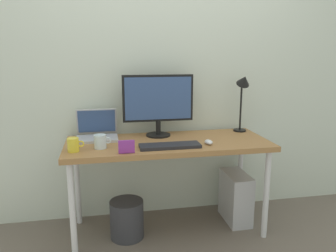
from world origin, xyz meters
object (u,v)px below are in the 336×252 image
Objects in this scene: glass_cup at (100,142)px; monitor at (158,102)px; coffee_mug at (73,145)px; wastebasket at (127,219)px; mouse at (209,142)px; computer_tower at (236,197)px; desk at (168,149)px; keyboard at (170,146)px; laptop at (97,131)px; desk_lamp at (243,90)px; photo_frame at (126,147)px.

monitor is at bearing 31.05° from glass_cup.
coffee_mug is 0.19m from glass_cup.
wastebasket is at bearing 15.85° from glass_cup.
wastebasket is at bearing 171.16° from mouse.
glass_cup is (0.18, 0.05, 0.00)m from coffee_mug.
coffee_mug reaches higher than wastebasket.
computer_tower is at bearing 5.92° from wastebasket.
coffee_mug is at bearing -179.91° from mouse.
keyboard is at bearing -96.44° from desk.
laptop reaches higher than computer_tower.
desk_lamp reaches higher than mouse.
glass_cup is (-0.46, -0.28, -0.23)m from monitor.
coffee_mug is (-1.37, -0.33, -0.32)m from desk_lamp.
monitor is 5.19× the size of photo_frame.
wastebasket is (0.20, -0.25, -0.66)m from laptop.
desk_lamp is (1.21, -0.02, 0.31)m from laptop.
laptop is 2.61× the size of glass_cup.
coffee_mug reaches higher than keyboard.
desk is 0.76m from computer_tower.
coffee_mug is 1.43m from computer_tower.
keyboard is 0.30m from mouse.
photo_frame is (-0.32, -0.09, 0.04)m from keyboard.
wastebasket is (-0.34, -0.05, -0.53)m from desk.
keyboard is 3.83× the size of coffee_mug.
monitor is 0.53m from mouse.
monitor reaches higher than desk.
mouse is at bearing -148.71° from computer_tower.
mouse is at bearing -3.35° from glass_cup.
glass_cup reaches higher than desk.
desk is 0.63m from wastebasket.
laptop is at bearing 172.48° from computer_tower.
keyboard is at bearing -160.35° from computer_tower.
wastebasket is at bearing -171.62° from desk.
photo_frame is at bearing -18.05° from coffee_mug.
monitor is 0.59m from glass_cup.
coffee_mug is 0.94× the size of glass_cup.
mouse reaches higher than wastebasket.
wastebasket is (0.17, 0.05, -0.65)m from glass_cup.
keyboard is at bearing -153.02° from desk_lamp.
photo_frame is (0.17, -0.16, -0.00)m from glass_cup.
keyboard is (-0.70, -0.35, -0.35)m from desk_lamp.
desk is 12.70× the size of glass_cup.
coffee_mug is 0.27× the size of computer_tower.
desk_lamp reaches higher than laptop.
coffee_mug is 0.38× the size of wastebasket.
monitor is at bearing 135.03° from mouse.
desk_lamp is 1.42m from wastebasket.
computer_tower is at bearing -11.71° from monitor.
mouse is (0.28, -0.15, 0.08)m from desk.
laptop is 0.73m from wastebasket.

